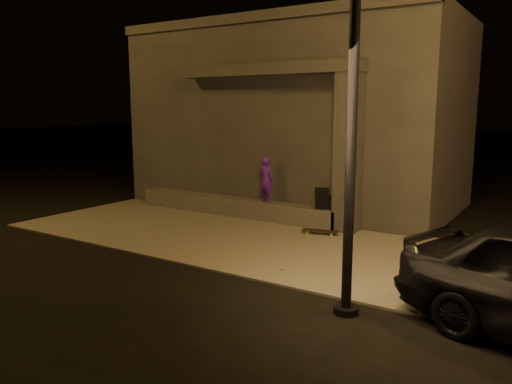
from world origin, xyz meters
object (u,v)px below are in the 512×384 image
Objects in this scene: column at (349,153)px; street_lamp_0 at (355,13)px; skateboarder at (266,179)px; skateboard at (320,231)px; backpack at (323,201)px.

street_lamp_0 is at bearing -67.46° from column.
skateboarder is 1.38× the size of skateboard.
street_lamp_0 reaches higher than skateboarder.
skateboard is (0.24, -0.65, -0.56)m from backpack.
skateboard is at bearing -90.36° from backpack.
column is 1.32m from backpack.
skateboarder is 1.65m from backpack.
skateboarder is 6.64m from street_lamp_0.
backpack is (-0.60, 0.00, -1.17)m from column.
skateboarder is at bearing 159.29° from backpack.
street_lamp_0 reaches higher than skateboard.
skateboarder is 0.16× the size of street_lamp_0.
street_lamp_0 is (2.41, -4.37, 3.39)m from backpack.
street_lamp_0 is at bearing -73.22° from skateboard.
column is 2.33m from skateboarder.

